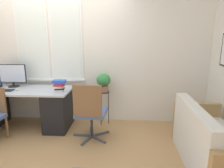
# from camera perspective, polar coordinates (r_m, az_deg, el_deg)

# --- Properties ---
(ground_plane) EXTENTS (14.00, 14.00, 0.00)m
(ground_plane) POSITION_cam_1_polar(r_m,az_deg,el_deg) (3.64, -16.53, -14.34)
(ground_plane) COLOR tan
(wall_back_with_window) EXTENTS (9.00, 0.12, 2.70)m
(wall_back_with_window) POSITION_cam_1_polar(r_m,az_deg,el_deg) (4.02, -14.01, 8.71)
(wall_back_with_window) COLOR white
(wall_back_with_window) RESTS_ON ground_plane
(desk) EXTENTS (1.80, 0.74, 0.73)m
(desk) POSITION_cam_1_polar(r_m,az_deg,el_deg) (4.06, -24.05, -6.03)
(desk) COLOR #B2B7BC
(desk) RESTS_ON ground_plane
(monitor) EXTENTS (0.51, 0.20, 0.43)m
(monitor) POSITION_cam_1_polar(r_m,az_deg,el_deg) (4.17, -26.49, 2.30)
(monitor) COLOR black
(monitor) RESTS_ON desk
(keyboard) EXTENTS (0.33, 0.12, 0.02)m
(keyboard) POSITION_cam_1_polar(r_m,az_deg,el_deg) (3.98, -28.46, -1.56)
(keyboard) COLOR black
(keyboard) RESTS_ON desk
(mouse) EXTENTS (0.04, 0.07, 0.03)m
(mouse) POSITION_cam_1_polar(r_m,az_deg,el_deg) (3.88, -25.39, -1.45)
(mouse) COLOR silver
(mouse) RESTS_ON desk
(book_stack) EXTENTS (0.23, 0.16, 0.20)m
(book_stack) POSITION_cam_1_polar(r_m,az_deg,el_deg) (3.56, -14.89, -0.33)
(book_stack) COLOR white
(book_stack) RESTS_ON desk
(office_chair_swivel) EXTENTS (0.61, 0.62, 0.97)m
(office_chair_swivel) POSITION_cam_1_polar(r_m,az_deg,el_deg) (3.24, -6.23, -7.70)
(office_chair_swivel) COLOR #47474C
(office_chair_swivel) RESTS_ON ground_plane
(couch_loveseat) EXTENTS (0.72, 1.49, 0.81)m
(couch_loveseat) POSITION_cam_1_polar(r_m,az_deg,el_deg) (2.98, 26.42, -15.70)
(couch_loveseat) COLOR silver
(couch_loveseat) RESTS_ON ground_plane
(plant_stand) EXTENTS (0.22, 0.22, 0.65)m
(plant_stand) POSITION_cam_1_polar(r_m,az_deg,el_deg) (3.80, -2.38, -3.62)
(plant_stand) COLOR #333338
(plant_stand) RESTS_ON ground_plane
(potted_plant) EXTENTS (0.26, 0.26, 0.34)m
(potted_plant) POSITION_cam_1_polar(r_m,az_deg,el_deg) (3.73, -2.43, 0.76)
(potted_plant) COLOR #9E6B4C
(potted_plant) RESTS_ON plant_stand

